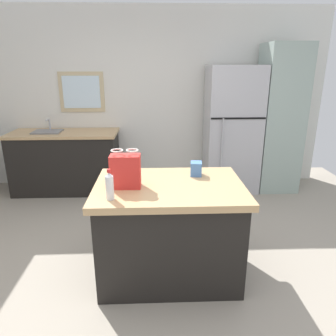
{
  "coord_description": "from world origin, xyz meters",
  "views": [
    {
      "loc": [
        -0.0,
        -2.4,
        1.86
      ],
      "look_at": [
        0.11,
        0.42,
        0.93
      ],
      "focal_mm": 33.56,
      "sensor_mm": 36.0,
      "label": 1
    }
  ],
  "objects_px": {
    "small_box": "(196,169)",
    "refrigerator": "(232,130)",
    "bottle": "(110,186)",
    "tall_cabinet": "(279,120)",
    "kitchen_island": "(169,229)",
    "shopping_bag": "(126,171)"
  },
  "relations": [
    {
      "from": "shopping_bag",
      "to": "refrigerator",
      "type": "bearing_deg",
      "value": 56.94
    },
    {
      "from": "kitchen_island",
      "to": "bottle",
      "type": "height_order",
      "value": "bottle"
    },
    {
      "from": "small_box",
      "to": "refrigerator",
      "type": "bearing_deg",
      "value": 67.48
    },
    {
      "from": "small_box",
      "to": "bottle",
      "type": "xyz_separation_m",
      "value": [
        -0.72,
        -0.52,
        0.05
      ]
    },
    {
      "from": "tall_cabinet",
      "to": "shopping_bag",
      "type": "height_order",
      "value": "tall_cabinet"
    },
    {
      "from": "kitchen_island",
      "to": "tall_cabinet",
      "type": "distance_m",
      "value": 2.82
    },
    {
      "from": "shopping_bag",
      "to": "small_box",
      "type": "relative_size",
      "value": 2.55
    },
    {
      "from": "kitchen_island",
      "to": "refrigerator",
      "type": "relative_size",
      "value": 0.69
    },
    {
      "from": "shopping_bag",
      "to": "small_box",
      "type": "height_order",
      "value": "shopping_bag"
    },
    {
      "from": "kitchen_island",
      "to": "tall_cabinet",
      "type": "height_order",
      "value": "tall_cabinet"
    },
    {
      "from": "tall_cabinet",
      "to": "shopping_bag",
      "type": "xyz_separation_m",
      "value": [
        -2.12,
        -2.16,
        -0.06
      ]
    },
    {
      "from": "bottle",
      "to": "shopping_bag",
      "type": "bearing_deg",
      "value": 68.41
    },
    {
      "from": "bottle",
      "to": "tall_cabinet",
      "type": "bearing_deg",
      "value": 47.42
    },
    {
      "from": "tall_cabinet",
      "to": "small_box",
      "type": "bearing_deg",
      "value": -128.32
    },
    {
      "from": "tall_cabinet",
      "to": "refrigerator",
      "type": "bearing_deg",
      "value": -179.98
    },
    {
      "from": "refrigerator",
      "to": "tall_cabinet",
      "type": "height_order",
      "value": "tall_cabinet"
    },
    {
      "from": "kitchen_island",
      "to": "small_box",
      "type": "height_order",
      "value": "small_box"
    },
    {
      "from": "refrigerator",
      "to": "shopping_bag",
      "type": "relative_size",
      "value": 5.74
    },
    {
      "from": "refrigerator",
      "to": "bottle",
      "type": "height_order",
      "value": "refrigerator"
    },
    {
      "from": "small_box",
      "to": "tall_cabinet",
      "type": "bearing_deg",
      "value": 51.68
    },
    {
      "from": "kitchen_island",
      "to": "small_box",
      "type": "bearing_deg",
      "value": 41.05
    },
    {
      "from": "refrigerator",
      "to": "bottle",
      "type": "xyz_separation_m",
      "value": [
        -1.51,
        -2.41,
        0.06
      ]
    }
  ]
}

